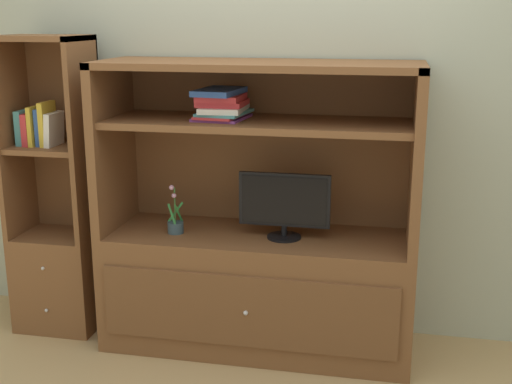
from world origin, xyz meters
name	(u,v)px	position (x,y,z in m)	size (l,w,h in m)	color
ground_plane	(242,378)	(0.00, 0.00, 0.00)	(8.00, 8.00, 0.00)	tan
painted_rear_wall	(270,87)	(0.00, 0.75, 1.40)	(6.00, 0.10, 2.80)	#ADB29E
media_console	(258,260)	(0.00, 0.41, 0.50)	(1.67, 0.61, 1.57)	brown
tv_monitor	(284,204)	(0.15, 0.37, 0.83)	(0.48, 0.18, 0.35)	black
potted_plant	(175,224)	(-0.44, 0.33, 0.69)	(0.09, 0.09, 0.27)	#384C56
magazine_stack	(222,104)	(-0.19, 0.40, 1.34)	(0.28, 0.36, 0.16)	purple
bookshelf_tall	(58,235)	(-1.19, 0.41, 0.56)	(0.47, 0.38, 1.69)	brown
upright_book_row	(39,127)	(-1.24, 0.40, 1.19)	(0.23, 0.18, 0.25)	teal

